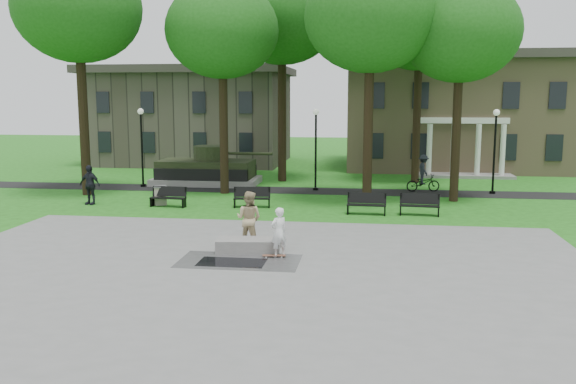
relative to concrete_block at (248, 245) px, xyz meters
name	(u,v)px	position (x,y,z in m)	size (l,w,h in m)	color
ground	(274,237)	(0.56, 2.35, -0.24)	(120.00, 120.00, 0.00)	#1F5C15
plaza	(249,274)	(0.56, -2.65, -0.23)	(22.00, 16.00, 0.02)	gray
footpath	(306,191)	(0.56, 14.35, -0.24)	(44.00, 2.60, 0.01)	black
building_right	(454,111)	(10.56, 28.35, 4.10)	(17.00, 12.00, 8.60)	#9E8460
building_left	(193,119)	(-10.44, 28.85, 3.35)	(15.00, 10.00, 7.20)	#4C443D
tree_0	(78,9)	(-11.44, 11.35, 9.78)	(6.80, 6.80, 12.97)	black
tree_1	(222,31)	(-3.94, 12.85, 8.71)	(6.20, 6.20, 11.63)	black
tree_2	(370,17)	(4.06, 10.85, 9.07)	(6.60, 6.60, 12.16)	black
tree_3	(460,32)	(8.56, 11.85, 8.35)	(6.00, 6.00, 11.19)	black
tree_4	(282,16)	(-1.44, 18.35, 10.15)	(7.20, 7.20, 13.50)	black
tree_5	(420,27)	(7.06, 18.85, 9.42)	(6.40, 6.40, 12.44)	black
lamp_left	(142,141)	(-9.44, 14.65, 2.55)	(0.36, 0.36, 4.73)	black
lamp_mid	(316,143)	(1.06, 14.65, 2.55)	(0.36, 0.36, 4.73)	black
lamp_right	(495,144)	(11.06, 14.65, 2.55)	(0.36, 0.36, 4.73)	black
tank_monument	(207,170)	(-5.90, 16.35, 0.61)	(7.45, 3.40, 2.40)	gray
puddle	(232,262)	(-0.25, -1.50, -0.22)	(2.20, 1.20, 0.00)	black
concrete_block	(248,245)	(0.00, 0.00, 0.00)	(2.20, 1.00, 0.45)	gray
skateboard	(274,256)	(1.02, -0.67, -0.19)	(0.78, 0.20, 0.07)	brown
skateboarder	(279,232)	(1.17, -0.56, 0.62)	(0.62, 0.41, 1.70)	white
friend_watching	(249,219)	(-0.13, 0.82, 0.78)	(0.98, 0.76, 2.01)	tan
pedestrian_walker	(90,185)	(-9.83, 8.38, 0.76)	(1.18, 0.49, 2.01)	black
cyclist	(423,177)	(7.24, 14.96, 0.63)	(2.02, 1.19, 2.13)	black
park_bench_0	(168,196)	(-5.69, 8.30, 0.28)	(1.84, 0.69, 1.00)	black
park_bench_1	(252,197)	(-1.54, 8.69, 0.28)	(1.84, 0.73, 1.00)	black
park_bench_2	(366,203)	(4.06, 7.57, 0.28)	(1.82, 0.62, 1.00)	black
park_bench_3	(419,204)	(6.48, 7.66, 0.28)	(1.83, 0.67, 1.00)	black
trash_bin	(160,195)	(-6.30, 8.77, 0.24)	(0.87, 0.87, 0.96)	#A09B83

